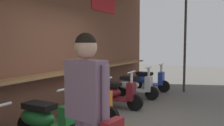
{
  "coord_description": "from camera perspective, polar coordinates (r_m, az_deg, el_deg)",
  "views": [
    {
      "loc": [
        -4.03,
        -1.71,
        1.63
      ],
      "look_at": [
        1.79,
        1.44,
        1.1
      ],
      "focal_mm": 37.78,
      "sensor_mm": 36.0,
      "label": 1
    }
  ],
  "objects": [
    {
      "name": "scooter_silver",
      "position": [
        7.19,
        5.19,
        -5.4
      ],
      "size": [
        0.46,
        1.4,
        0.97
      ],
      "rotation": [
        0.0,
        0.0,
        -1.55
      ],
      "color": "#B2B5BA",
      "rests_on": "ground_plane"
    },
    {
      "name": "shopper_with_handbag",
      "position": [
        2.45,
        -6.01,
        -8.5
      ],
      "size": [
        0.33,
        0.69,
        1.75
      ],
      "rotation": [
        0.0,
        0.0,
        -0.14
      ],
      "color": "gray",
      "rests_on": "ground_plane"
    },
    {
      "name": "scooter_maroon",
      "position": [
        6.08,
        0.47,
        -7.23
      ],
      "size": [
        0.46,
        1.4,
        0.97
      ],
      "rotation": [
        0.0,
        0.0,
        -1.55
      ],
      "color": "maroon",
      "rests_on": "ground_plane"
    },
    {
      "name": "scooter_green",
      "position": [
        4.16,
        -15.92,
        -13.0
      ],
      "size": [
        0.46,
        1.4,
        0.97
      ],
      "rotation": [
        0.0,
        0.0,
        -1.57
      ],
      "color": "#237533",
      "rests_on": "ground_plane"
    },
    {
      "name": "scooter_blue",
      "position": [
        8.35,
        8.63,
        -4.04
      ],
      "size": [
        0.46,
        1.4,
        0.97
      ],
      "rotation": [
        0.0,
        0.0,
        -1.56
      ],
      "color": "#233D9E",
      "rests_on": "ground_plane"
    },
    {
      "name": "market_stall_facade",
      "position": [
        5.42,
        -13.48,
        9.9
      ],
      "size": [
        9.99,
        2.32,
        3.93
      ],
      "color": "brown",
      "rests_on": "ground_plane"
    },
    {
      "name": "scooter_orange",
      "position": [
        5.04,
        -6.27,
        -9.72
      ],
      "size": [
        0.46,
        1.4,
        0.97
      ],
      "rotation": [
        0.0,
        0.0,
        -1.61
      ],
      "color": "orange",
      "rests_on": "ground_plane"
    }
  ]
}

